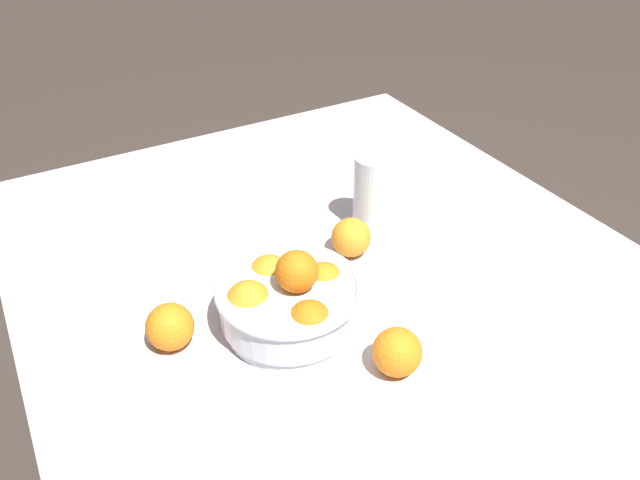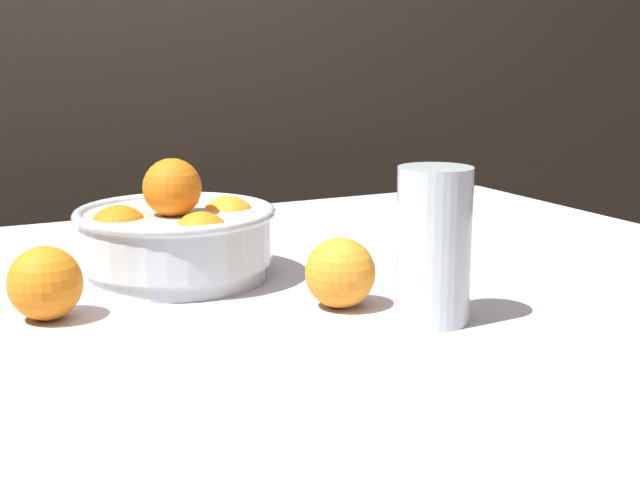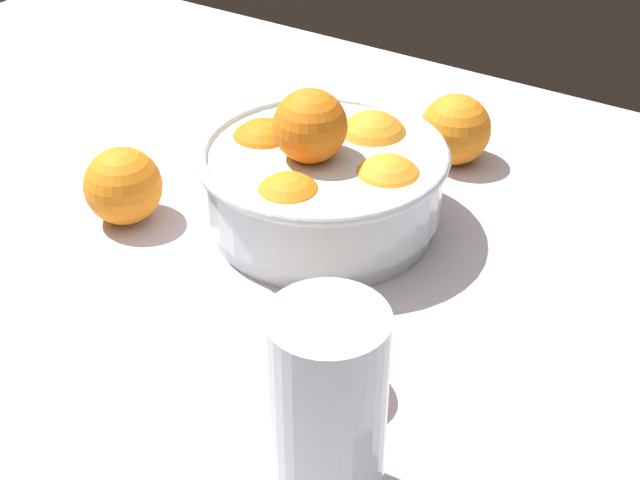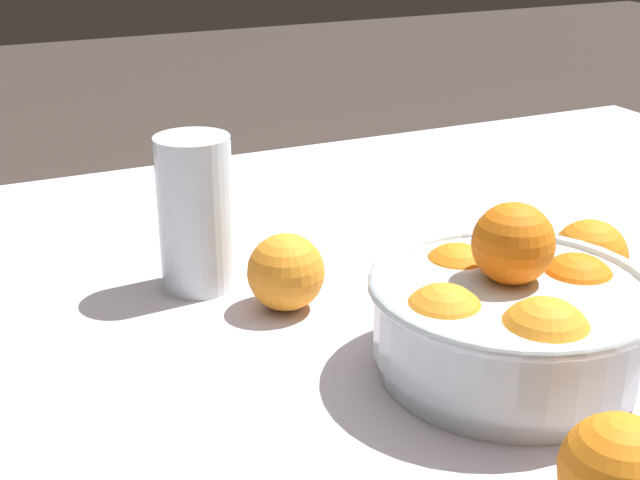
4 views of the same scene
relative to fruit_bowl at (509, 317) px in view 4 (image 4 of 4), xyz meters
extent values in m
cube|color=silver|center=(-0.01, -0.14, -0.07)|extent=(1.49, 1.11, 0.03)
cylinder|color=brown|center=(-0.69, -0.64, -0.42)|extent=(0.05, 0.05, 0.68)
cylinder|color=silver|center=(0.00, 0.00, -0.04)|extent=(0.21, 0.21, 0.02)
cylinder|color=silver|center=(0.00, 0.00, 0.00)|extent=(0.23, 0.23, 0.06)
torus|color=silver|center=(0.00, 0.00, 0.03)|extent=(0.24, 0.24, 0.01)
sphere|color=orange|center=(0.07, 0.00, 0.00)|extent=(0.07, 0.07, 0.07)
sphere|color=orange|center=(0.02, 0.06, 0.01)|extent=(0.08, 0.08, 0.08)
sphere|color=orange|center=(-0.07, 0.00, 0.00)|extent=(0.07, 0.07, 0.07)
sphere|color=orange|center=(0.01, -0.07, 0.00)|extent=(0.07, 0.07, 0.07)
sphere|color=orange|center=(0.00, -0.01, 0.06)|extent=(0.07, 0.07, 0.07)
cylinder|color=#F4A314|center=(0.18, -0.28, 0.00)|extent=(0.07, 0.07, 0.11)
cylinder|color=silver|center=(0.18, -0.28, 0.03)|extent=(0.07, 0.07, 0.16)
sphere|color=orange|center=(0.12, -0.19, -0.01)|extent=(0.08, 0.08, 0.08)
sphere|color=orange|center=(0.05, 0.18, -0.01)|extent=(0.08, 0.08, 0.08)
sphere|color=orange|center=(-0.17, -0.10, -0.01)|extent=(0.08, 0.08, 0.08)
camera|label=1|loc=(-0.69, 0.33, 0.66)|focal=35.00mm
camera|label=2|loc=(-0.31, -1.00, 0.23)|focal=50.00mm
camera|label=3|loc=(0.39, -0.61, 0.43)|focal=50.00mm
camera|label=4|loc=(0.42, 0.52, 0.34)|focal=50.00mm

